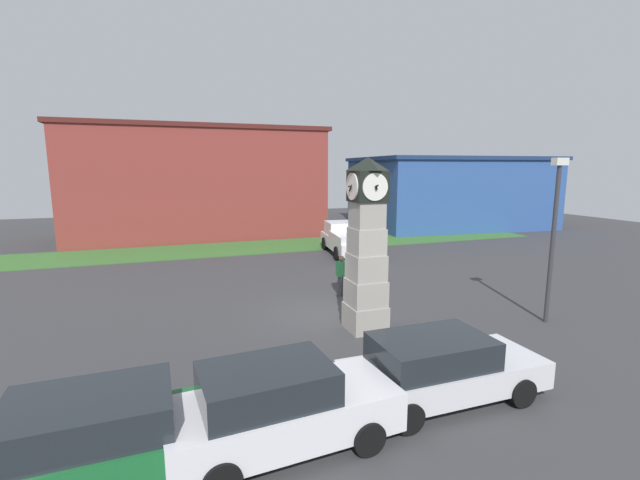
{
  "coord_description": "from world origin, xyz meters",
  "views": [
    {
      "loc": [
        -4.94,
        -13.6,
        5.13
      ],
      "look_at": [
        0.31,
        1.31,
        2.46
      ],
      "focal_mm": 24.0,
      "sensor_mm": 36.0,
      "label": 1
    }
  ],
  "objects_px": {
    "bollard_near_tower": "(374,366)",
    "car_near_tower": "(279,407)",
    "car_navy_sedan": "(108,439)",
    "car_by_building": "(440,367)",
    "pickup_truck": "(348,239)",
    "clock_tower": "(366,251)",
    "pedestrian_crossing_lot": "(341,273)",
    "street_lamp_far_side": "(554,228)",
    "bollard_mid_row": "(419,354)"
  },
  "relations": [
    {
      "from": "car_near_tower",
      "to": "pedestrian_crossing_lot",
      "type": "distance_m",
      "value": 9.72
    },
    {
      "from": "car_by_building",
      "to": "pickup_truck",
      "type": "bearing_deg",
      "value": 74.07
    },
    {
      "from": "car_by_building",
      "to": "pedestrian_crossing_lot",
      "type": "relative_size",
      "value": 2.76
    },
    {
      "from": "bollard_near_tower",
      "to": "pedestrian_crossing_lot",
      "type": "relative_size",
      "value": 0.62
    },
    {
      "from": "bollard_mid_row",
      "to": "pedestrian_crossing_lot",
      "type": "relative_size",
      "value": 0.54
    },
    {
      "from": "bollard_near_tower",
      "to": "street_lamp_far_side",
      "type": "relative_size",
      "value": 0.19
    },
    {
      "from": "bollard_mid_row",
      "to": "car_near_tower",
      "type": "distance_m",
      "value": 4.49
    },
    {
      "from": "car_navy_sedan",
      "to": "bollard_near_tower",
      "type": "bearing_deg",
      "value": 14.12
    },
    {
      "from": "bollard_near_tower",
      "to": "bollard_mid_row",
      "type": "height_order",
      "value": "bollard_near_tower"
    },
    {
      "from": "street_lamp_far_side",
      "to": "clock_tower",
      "type": "bearing_deg",
      "value": 166.69
    },
    {
      "from": "car_by_building",
      "to": "pickup_truck",
      "type": "height_order",
      "value": "pickup_truck"
    },
    {
      "from": "street_lamp_far_side",
      "to": "pickup_truck",
      "type": "bearing_deg",
      "value": 97.93
    },
    {
      "from": "car_navy_sedan",
      "to": "bollard_mid_row",
      "type": "bearing_deg",
      "value": 14.07
    },
    {
      "from": "bollard_near_tower",
      "to": "street_lamp_far_side",
      "type": "xyz_separation_m",
      "value": [
        7.41,
        1.98,
        2.68
      ]
    },
    {
      "from": "car_navy_sedan",
      "to": "car_by_building",
      "type": "height_order",
      "value": "car_navy_sedan"
    },
    {
      "from": "bollard_near_tower",
      "to": "pickup_truck",
      "type": "bearing_deg",
      "value": 69.22
    },
    {
      "from": "bollard_mid_row",
      "to": "pedestrian_crossing_lot",
      "type": "xyz_separation_m",
      "value": [
        0.6,
        6.71,
        0.49
      ]
    },
    {
      "from": "pickup_truck",
      "to": "bollard_mid_row",
      "type": "bearing_deg",
      "value": -106.11
    },
    {
      "from": "clock_tower",
      "to": "pickup_truck",
      "type": "distance_m",
      "value": 12.29
    },
    {
      "from": "street_lamp_far_side",
      "to": "pedestrian_crossing_lot",
      "type": "bearing_deg",
      "value": 136.53
    },
    {
      "from": "car_navy_sedan",
      "to": "pickup_truck",
      "type": "distance_m",
      "value": 19.66
    },
    {
      "from": "pickup_truck",
      "to": "bollard_near_tower",
      "type": "bearing_deg",
      "value": -110.78
    },
    {
      "from": "bollard_near_tower",
      "to": "pickup_truck",
      "type": "distance_m",
      "value": 15.86
    },
    {
      "from": "car_navy_sedan",
      "to": "car_by_building",
      "type": "distance_m",
      "value": 6.63
    },
    {
      "from": "bollard_near_tower",
      "to": "car_near_tower",
      "type": "distance_m",
      "value": 3.03
    },
    {
      "from": "bollard_near_tower",
      "to": "pickup_truck",
      "type": "relative_size",
      "value": 0.18
    },
    {
      "from": "bollard_near_tower",
      "to": "car_near_tower",
      "type": "height_order",
      "value": "car_near_tower"
    },
    {
      "from": "car_navy_sedan",
      "to": "street_lamp_far_side",
      "type": "distance_m",
      "value": 13.56
    },
    {
      "from": "car_near_tower",
      "to": "pedestrian_crossing_lot",
      "type": "xyz_separation_m",
      "value": [
        4.7,
        8.51,
        0.12
      ]
    },
    {
      "from": "pickup_truck",
      "to": "pedestrian_crossing_lot",
      "type": "height_order",
      "value": "pickup_truck"
    },
    {
      "from": "clock_tower",
      "to": "car_by_building",
      "type": "bearing_deg",
      "value": -93.44
    },
    {
      "from": "car_navy_sedan",
      "to": "street_lamp_far_side",
      "type": "height_order",
      "value": "street_lamp_far_side"
    },
    {
      "from": "clock_tower",
      "to": "car_navy_sedan",
      "type": "distance_m",
      "value": 8.57
    },
    {
      "from": "clock_tower",
      "to": "pickup_truck",
      "type": "height_order",
      "value": "clock_tower"
    },
    {
      "from": "car_near_tower",
      "to": "car_by_building",
      "type": "bearing_deg",
      "value": 7.1
    },
    {
      "from": "clock_tower",
      "to": "car_by_building",
      "type": "relative_size",
      "value": 1.19
    },
    {
      "from": "car_near_tower",
      "to": "pickup_truck",
      "type": "height_order",
      "value": "pickup_truck"
    },
    {
      "from": "bollard_near_tower",
      "to": "clock_tower",
      "type": "bearing_deg",
      "value": 67.95
    },
    {
      "from": "bollard_near_tower",
      "to": "street_lamp_far_side",
      "type": "bearing_deg",
      "value": 14.99
    },
    {
      "from": "pedestrian_crossing_lot",
      "to": "car_near_tower",
      "type": "bearing_deg",
      "value": -118.91
    },
    {
      "from": "car_by_building",
      "to": "bollard_mid_row",
      "type": "bearing_deg",
      "value": 76.14
    },
    {
      "from": "street_lamp_far_side",
      "to": "car_near_tower",
      "type": "bearing_deg",
      "value": -161.22
    },
    {
      "from": "pedestrian_crossing_lot",
      "to": "bollard_near_tower",
      "type": "bearing_deg",
      "value": -106.15
    },
    {
      "from": "bollard_near_tower",
      "to": "car_navy_sedan",
      "type": "relative_size",
      "value": 0.22
    },
    {
      "from": "pickup_truck",
      "to": "clock_tower",
      "type": "bearing_deg",
      "value": -110.39
    },
    {
      "from": "bollard_mid_row",
      "to": "pickup_truck",
      "type": "distance_m",
      "value": 15.07
    },
    {
      "from": "car_navy_sedan",
      "to": "car_by_building",
      "type": "bearing_deg",
      "value": 3.59
    },
    {
      "from": "car_navy_sedan",
      "to": "car_near_tower",
      "type": "distance_m",
      "value": 2.85
    },
    {
      "from": "pickup_truck",
      "to": "pedestrian_crossing_lot",
      "type": "distance_m",
      "value": 8.54
    },
    {
      "from": "clock_tower",
      "to": "street_lamp_far_side",
      "type": "height_order",
      "value": "clock_tower"
    }
  ]
}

